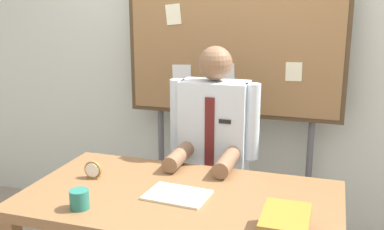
# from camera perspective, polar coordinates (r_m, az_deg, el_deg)

# --- Properties ---
(back_wall) EXTENTS (6.40, 0.08, 2.70)m
(back_wall) POSITION_cam_1_polar(r_m,az_deg,el_deg) (3.28, 5.99, 8.68)
(back_wall) COLOR silver
(back_wall) RESTS_ON ground_plane
(desk) EXTENTS (1.52, 0.84, 0.76)m
(desk) POSITION_cam_1_polar(r_m,az_deg,el_deg) (2.24, -1.53, -12.22)
(desk) COLOR brown
(desk) RESTS_ON ground_plane
(person) EXTENTS (0.55, 0.56, 1.41)m
(person) POSITION_cam_1_polar(r_m,az_deg,el_deg) (2.79, 2.74, -6.88)
(person) COLOR #2D2D33
(person) RESTS_ON ground_plane
(bulletin_board) EXTENTS (1.50, 0.09, 1.91)m
(bulletin_board) POSITION_cam_1_polar(r_m,az_deg,el_deg) (3.08, 5.21, 8.79)
(bulletin_board) COLOR #4C3823
(bulletin_board) RESTS_ON ground_plane
(book_stack) EXTENTS (0.20, 0.29, 0.10)m
(book_stack) POSITION_cam_1_polar(r_m,az_deg,el_deg) (1.85, 11.68, -13.69)
(book_stack) COLOR #72337F
(book_stack) RESTS_ON desk
(open_notebook) EXTENTS (0.31, 0.23, 0.01)m
(open_notebook) POSITION_cam_1_polar(r_m,az_deg,el_deg) (2.18, -1.89, -10.09)
(open_notebook) COLOR #F4EFCC
(open_notebook) RESTS_ON desk
(desk_clock) EXTENTS (0.09, 0.04, 0.09)m
(desk_clock) POSITION_cam_1_polar(r_m,az_deg,el_deg) (2.44, -12.42, -6.88)
(desk_clock) COLOR olive
(desk_clock) RESTS_ON desk
(coffee_mug) EXTENTS (0.09, 0.09, 0.09)m
(coffee_mug) POSITION_cam_1_polar(r_m,az_deg,el_deg) (2.11, -14.07, -10.32)
(coffee_mug) COLOR #267266
(coffee_mug) RESTS_ON desk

